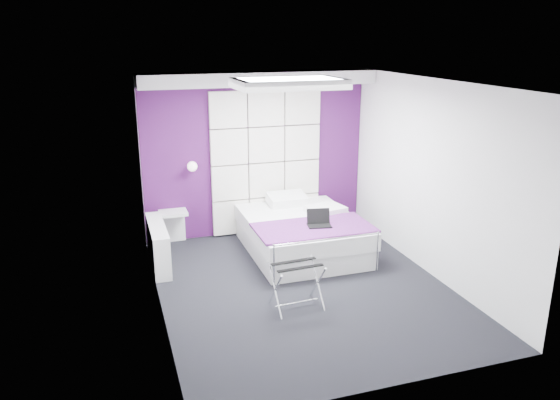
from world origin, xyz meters
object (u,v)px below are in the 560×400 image
object	(u,v)px
wall_lamp	(192,166)
radiator	(158,245)
nightstand	(173,213)
luggage_rack	(297,286)
laptop	(318,221)
bed	(301,233)

from	to	relation	value
wall_lamp	radiator	bearing A→B (deg)	-130.10
nightstand	luggage_rack	bearing A→B (deg)	-65.91
nightstand	luggage_rack	world-z (taller)	luggage_rack
radiator	laptop	size ratio (longest dim) A/B	3.69
bed	wall_lamp	bearing A→B (deg)	147.86
wall_lamp	nightstand	distance (m)	0.78
laptop	radiator	bearing A→B (deg)	174.52
nightstand	luggage_rack	size ratio (longest dim) A/B	0.74
radiator	luggage_rack	bearing A→B (deg)	-51.19
luggage_rack	bed	bearing A→B (deg)	64.72
wall_lamp	laptop	xyz separation A→B (m)	(1.53, -1.36, -0.61)
radiator	luggage_rack	world-z (taller)	radiator
wall_lamp	radiator	distance (m)	1.35
radiator	bed	size ratio (longest dim) A/B	0.61
laptop	bed	bearing A→B (deg)	110.57
radiator	nightstand	xyz separation A→B (m)	(0.31, 0.72, 0.21)
wall_lamp	laptop	world-z (taller)	wall_lamp
radiator	luggage_rack	xyz separation A→B (m)	(1.43, -1.78, -0.02)
wall_lamp	bed	size ratio (longest dim) A/B	0.08
bed	nightstand	world-z (taller)	bed
nightstand	luggage_rack	xyz separation A→B (m)	(1.12, -2.50, -0.23)
nightstand	radiator	bearing A→B (deg)	-113.56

